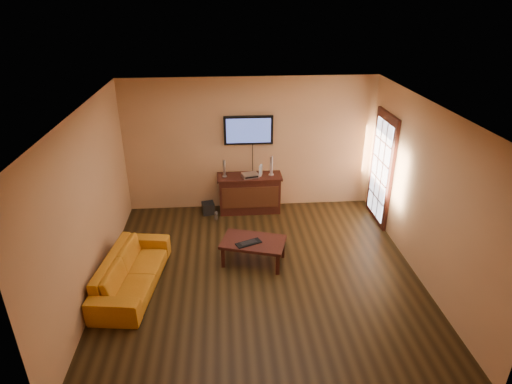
{
  "coord_description": "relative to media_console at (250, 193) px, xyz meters",
  "views": [
    {
      "loc": [
        -0.53,
        -5.64,
        4.15
      ],
      "look_at": [
        -0.02,
        0.8,
        1.1
      ],
      "focal_mm": 30.0,
      "sensor_mm": 36.0,
      "label": 1
    }
  ],
  "objects": [
    {
      "name": "sofa",
      "position": [
        -1.96,
        -2.38,
        -0.03
      ],
      "size": [
        0.8,
        1.94,
        0.73
      ],
      "primitive_type": "imported",
      "rotation": [
        0.0,
        0.0,
        1.43
      ],
      "color": "#C47515",
      "rests_on": "ground"
    },
    {
      "name": "media_console",
      "position": [
        0.0,
        0.0,
        0.0
      ],
      "size": [
        1.3,
        0.5,
        0.78
      ],
      "color": "black",
      "rests_on": "ground"
    },
    {
      "name": "french_door",
      "position": [
        2.49,
        -0.55,
        0.66
      ],
      "size": [
        0.07,
        1.02,
        2.22
      ],
      "color": "black",
      "rests_on": "ground"
    },
    {
      "name": "ground_plane",
      "position": [
        0.03,
        -2.25,
        -0.39
      ],
      "size": [
        5.0,
        5.0,
        0.0
      ],
      "primitive_type": "plane",
      "color": "black",
      "rests_on": "ground"
    },
    {
      "name": "keyboard",
      "position": [
        -0.15,
        -1.95,
        0.03
      ],
      "size": [
        0.45,
        0.31,
        0.03
      ],
      "color": "black",
      "rests_on": "coffee_table"
    },
    {
      "name": "room_walls",
      "position": [
        0.03,
        -1.62,
        1.29
      ],
      "size": [
        5.0,
        5.0,
        5.0
      ],
      "color": "tan",
      "rests_on": "ground"
    },
    {
      "name": "av_receiver",
      "position": [
        0.01,
        -0.05,
        0.42
      ],
      "size": [
        0.36,
        0.29,
        0.07
      ],
      "primitive_type": "cube",
      "rotation": [
        0.0,
        0.0,
        0.25
      ],
      "color": "silver",
      "rests_on": "media_console"
    },
    {
      "name": "speaker_right",
      "position": [
        0.44,
        0.02,
        0.57
      ],
      "size": [
        0.11,
        0.11,
        0.4
      ],
      "color": "silver",
      "rests_on": "media_console"
    },
    {
      "name": "game_console",
      "position": [
        0.23,
        0.01,
        0.49
      ],
      "size": [
        0.08,
        0.16,
        0.21
      ],
      "primitive_type": "cube",
      "rotation": [
        0.0,
        0.0,
        -0.28
      ],
      "color": "white",
      "rests_on": "media_console"
    },
    {
      "name": "television",
      "position": [
        -0.0,
        0.21,
        1.27
      ],
      "size": [
        0.97,
        0.08,
        0.57
      ],
      "color": "black",
      "rests_on": "ground"
    },
    {
      "name": "subwoofer",
      "position": [
        -0.85,
        -0.06,
        -0.27
      ],
      "size": [
        0.28,
        0.28,
        0.24
      ],
      "primitive_type": "cube",
      "rotation": [
        0.0,
        0.0,
        0.2
      ],
      "color": "black",
      "rests_on": "ground"
    },
    {
      "name": "coffee_table",
      "position": [
        -0.06,
        -1.87,
        -0.03
      ],
      "size": [
        1.17,
        0.89,
        0.41
      ],
      "color": "black",
      "rests_on": "ground"
    },
    {
      "name": "speaker_left",
      "position": [
        -0.5,
        0.01,
        0.55
      ],
      "size": [
        0.09,
        0.09,
        0.34
      ],
      "color": "silver",
      "rests_on": "media_console"
    },
    {
      "name": "bottle",
      "position": [
        -0.7,
        -0.36,
        -0.3
      ],
      "size": [
        0.07,
        0.07,
        0.2
      ],
      "color": "white",
      "rests_on": "ground"
    }
  ]
}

